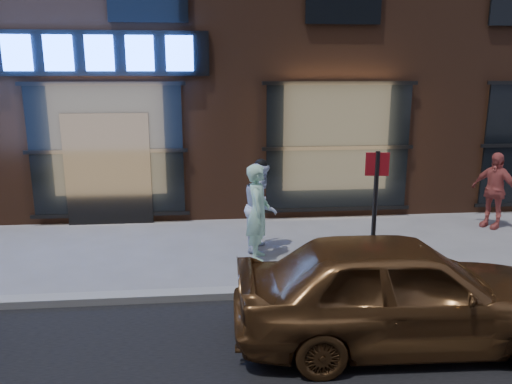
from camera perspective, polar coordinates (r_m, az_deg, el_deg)
ground at (r=7.82m, az=-21.34°, el=-11.86°), size 90.00×90.00×0.00m
curb at (r=7.79m, az=-21.38°, el=-11.46°), size 60.00×0.25×0.12m
storefront_building at (r=15.05m, az=-14.57°, el=20.48°), size 30.20×8.28×10.30m
man_bowtie at (r=8.69m, az=0.22°, el=-2.35°), size 0.49×0.67×1.70m
man_cap at (r=9.19m, az=0.56°, el=-1.65°), size 0.77×0.91×1.64m
passerby at (r=11.64m, az=25.54°, el=0.19°), size 0.85×1.01×1.61m
gold_sedan at (r=6.34m, az=16.20°, el=-10.73°), size 4.07×1.76×1.37m
sign_post at (r=7.56m, az=13.42°, el=-1.76°), size 0.34×0.08×2.13m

